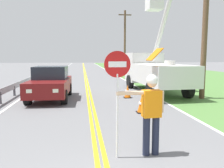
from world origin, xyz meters
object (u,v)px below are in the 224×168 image
at_px(traffic_cone_lead, 142,104).
at_px(traffic_cone_mid, 128,92).
at_px(utility_pole_near, 206,7).
at_px(utility_bucket_truck, 153,69).
at_px(oncoming_sedan_nearest, 51,83).
at_px(flagger_worker, 151,109).
at_px(utility_pole_mid, 125,40).
at_px(stop_sign_paddle, 117,81).

relative_size(traffic_cone_lead, traffic_cone_mid, 1.00).
bearing_deg(traffic_cone_mid, utility_pole_near, -10.41).
height_order(utility_bucket_truck, oncoming_sedan_nearest, utility_bucket_truck).
distance_m(flagger_worker, utility_pole_near, 8.75).
distance_m(utility_pole_mid, traffic_cone_mid, 20.87).
height_order(flagger_worker, traffic_cone_lead, flagger_worker).
height_order(stop_sign_paddle, traffic_cone_lead, stop_sign_paddle).
xyz_separation_m(utility_bucket_truck, traffic_cone_mid, (-2.03, -1.98, -1.09)).
bearing_deg(oncoming_sedan_nearest, flagger_worker, -66.53).
bearing_deg(utility_pole_mid, flagger_worker, -99.48).
distance_m(stop_sign_paddle, utility_bucket_truck, 9.85).
bearing_deg(stop_sign_paddle, oncoming_sedan_nearest, 108.01).
distance_m(flagger_worker, utility_bucket_truck, 9.54).
height_order(stop_sign_paddle, utility_bucket_truck, utility_bucket_truck).
bearing_deg(stop_sign_paddle, flagger_worker, 4.14).
relative_size(flagger_worker, stop_sign_paddle, 0.78).
xyz_separation_m(utility_bucket_truck, traffic_cone_lead, (-2.12, -5.26, -1.09)).
relative_size(stop_sign_paddle, traffic_cone_mid, 3.33).
bearing_deg(utility_pole_near, stop_sign_paddle, -130.70).
height_order(stop_sign_paddle, utility_pole_mid, utility_pole_mid).
relative_size(stop_sign_paddle, utility_bucket_truck, 0.34).
xyz_separation_m(utility_bucket_truck, utility_pole_mid, (1.61, 18.15, 3.04)).
distance_m(utility_bucket_truck, utility_pole_near, 4.60).
xyz_separation_m(utility_pole_near, traffic_cone_lead, (-3.95, -2.57, -4.35)).
relative_size(utility_bucket_truck, oncoming_sedan_nearest, 1.66).
distance_m(stop_sign_paddle, utility_pole_mid, 27.92).
bearing_deg(traffic_cone_lead, utility_bucket_truck, 68.06).
height_order(utility_pole_near, traffic_cone_lead, utility_pole_near).
bearing_deg(utility_bucket_truck, utility_pole_mid, 84.93).
xyz_separation_m(utility_pole_mid, traffic_cone_mid, (-3.64, -20.13, -4.13)).
relative_size(utility_bucket_truck, traffic_cone_mid, 9.86).
distance_m(oncoming_sedan_nearest, utility_pole_near, 8.82).
bearing_deg(utility_pole_mid, utility_pole_near, -89.40).
bearing_deg(utility_bucket_truck, stop_sign_paddle, -112.09).
distance_m(oncoming_sedan_nearest, utility_pole_mid, 21.74).
distance_m(utility_pole_near, utility_pole_mid, 20.84).
distance_m(flagger_worker, traffic_cone_lead, 3.96).
height_order(flagger_worker, utility_bucket_truck, utility_bucket_truck).
xyz_separation_m(oncoming_sedan_nearest, traffic_cone_lead, (3.95, -3.40, -0.50)).
bearing_deg(utility_bucket_truck, traffic_cone_lead, -111.94).
relative_size(utility_pole_mid, traffic_cone_mid, 12.23).
bearing_deg(flagger_worker, utility_bucket_truck, 72.06).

